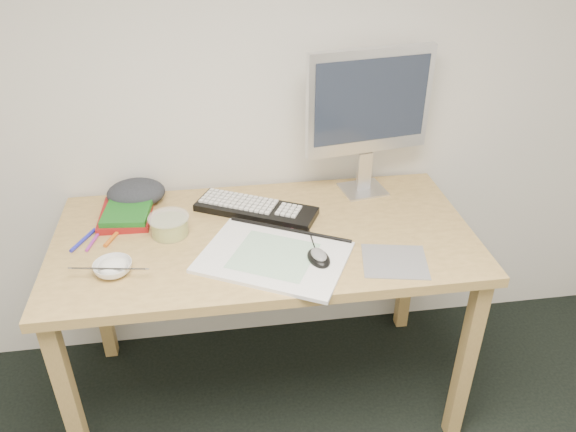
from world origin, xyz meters
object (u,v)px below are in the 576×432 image
(desk, at_px, (265,254))
(sketchpad, at_px, (274,257))
(rice_bowl, at_px, (113,268))
(monitor, at_px, (369,106))
(keyboard, at_px, (256,209))

(desk, relative_size, sketchpad, 3.16)
(sketchpad, bearing_deg, desk, 123.03)
(sketchpad, xyz_separation_m, rice_bowl, (-0.49, -0.00, 0.01))
(monitor, bearing_deg, sketchpad, -143.76)
(keyboard, height_order, rice_bowl, rice_bowl)
(monitor, bearing_deg, rice_bowl, -164.65)
(monitor, bearing_deg, keyboard, -175.07)
(keyboard, bearing_deg, monitor, 41.73)
(desk, distance_m, monitor, 0.63)
(sketchpad, relative_size, rice_bowl, 3.82)
(keyboard, xyz_separation_m, monitor, (0.42, 0.10, 0.32))
(sketchpad, bearing_deg, keyboard, 123.23)
(desk, bearing_deg, keyboard, 95.50)
(desk, bearing_deg, sketchpad, -84.91)
(sketchpad, relative_size, keyboard, 1.03)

